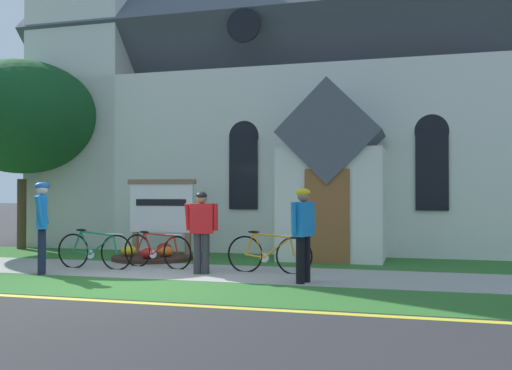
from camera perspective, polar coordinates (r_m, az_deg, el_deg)
name	(u,v)px	position (r m, az deg, el deg)	size (l,w,h in m)	color
ground	(208,259)	(13.81, -4.73, -7.31)	(140.00, 140.00, 0.00)	#2B2B2D
sidewalk_slab	(191,272)	(11.66, -6.39, -8.48)	(32.00, 2.32, 0.01)	#99968E
grass_verge	(143,289)	(9.73, -11.11, -9.99)	(32.00, 1.94, 0.01)	#2D6628
church_lawn	(229,259)	(13.91, -2.69, -7.25)	(24.00, 2.48, 0.01)	#2D6628
curb_paint_stripe	(107,301)	(8.76, -14.43, -11.00)	(28.00, 0.16, 0.01)	yellow
church_building	(264,103)	(19.13, 0.79, 8.10)	(13.87, 10.26, 12.86)	silver
church_sign	(162,208)	(14.20, -9.29, -2.26)	(1.75, 0.14, 1.90)	#7F6047
flower_bed	(152,256)	(13.82, -10.18, -6.90)	(1.88, 1.88, 0.34)	#382319
bicycle_blue	(157,250)	(12.32, -9.77, -6.37)	(1.71, 0.43, 0.78)	black
bicycle_yellow	(269,254)	(11.37, 1.27, -6.77)	(1.74, 0.15, 0.84)	black
bicycle_silver	(94,250)	(12.46, -15.64, -6.22)	(1.76, 0.10, 0.84)	black
cyclist_in_white_jersey	(202,227)	(11.19, -5.39, -4.10)	(0.63, 0.31, 1.59)	#2D2D33
cyclist_in_blue_jersey	(303,228)	(10.06, 4.67, -4.23)	(0.32, 0.67, 1.64)	black
cyclist_in_red_jersey	(42,219)	(11.90, -20.33, -3.19)	(0.45, 0.77, 1.78)	#191E38
yard_deciduous_tree	(22,117)	(17.69, -22.03, 6.20)	(4.25, 4.25, 5.30)	#4C3823
distant_hill	(304,204)	(92.65, 4.76, -1.84)	(84.57, 55.44, 17.45)	#847A5B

